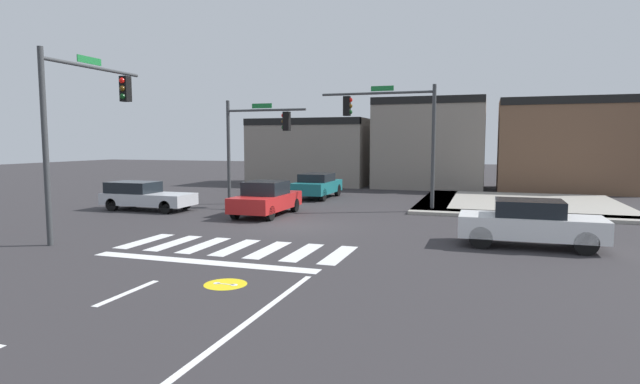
{
  "coord_description": "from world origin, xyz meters",
  "views": [
    {
      "loc": [
        7.35,
        -18.4,
        3.27
      ],
      "look_at": [
        0.96,
        0.97,
        1.25
      ],
      "focal_mm": 28.46,
      "sensor_mm": 36.0,
      "label": 1
    }
  ],
  "objects_px": {
    "traffic_signal_northwest": "(255,134)",
    "traffic_signal_southwest": "(83,112)",
    "traffic_signal_northeast": "(394,123)",
    "car_teal": "(317,185)",
    "car_white": "(530,223)",
    "car_red": "(266,199)",
    "car_silver": "(144,196)"
  },
  "relations": [
    {
      "from": "traffic_signal_northwest",
      "to": "traffic_signal_southwest",
      "type": "bearing_deg",
      "value": -99.79
    },
    {
      "from": "traffic_signal_southwest",
      "to": "traffic_signal_northeast",
      "type": "xyz_separation_m",
      "value": [
        8.79,
        10.27,
        -0.12
      ]
    },
    {
      "from": "traffic_signal_southwest",
      "to": "car_teal",
      "type": "bearing_deg",
      "value": -14.83
    },
    {
      "from": "traffic_signal_southwest",
      "to": "car_white",
      "type": "distance_m",
      "value": 15.13
    },
    {
      "from": "car_red",
      "to": "car_white",
      "type": "bearing_deg",
      "value": 70.68
    },
    {
      "from": "car_red",
      "to": "car_silver",
      "type": "distance_m",
      "value": 6.31
    },
    {
      "from": "traffic_signal_northeast",
      "to": "car_red",
      "type": "bearing_deg",
      "value": 35.79
    },
    {
      "from": "car_white",
      "to": "car_red",
      "type": "bearing_deg",
      "value": -19.32
    },
    {
      "from": "traffic_signal_northeast",
      "to": "traffic_signal_southwest",
      "type": "bearing_deg",
      "value": 49.42
    },
    {
      "from": "car_red",
      "to": "traffic_signal_northeast",
      "type": "bearing_deg",
      "value": 125.79
    },
    {
      "from": "traffic_signal_northwest",
      "to": "car_red",
      "type": "distance_m",
      "value": 4.81
    },
    {
      "from": "car_white",
      "to": "traffic_signal_southwest",
      "type": "bearing_deg",
      "value": 11.37
    },
    {
      "from": "traffic_signal_northwest",
      "to": "traffic_signal_southwest",
      "type": "distance_m",
      "value": 10.01
    },
    {
      "from": "car_teal",
      "to": "car_red",
      "type": "bearing_deg",
      "value": 0.49
    },
    {
      "from": "car_teal",
      "to": "traffic_signal_northwest",
      "type": "bearing_deg",
      "value": -25.89
    },
    {
      "from": "traffic_signal_northwest",
      "to": "car_white",
      "type": "height_order",
      "value": "traffic_signal_northwest"
    },
    {
      "from": "traffic_signal_southwest",
      "to": "car_white",
      "type": "relative_size",
      "value": 1.45
    },
    {
      "from": "car_teal",
      "to": "traffic_signal_southwest",
      "type": "bearing_deg",
      "value": -14.83
    },
    {
      "from": "traffic_signal_southwest",
      "to": "traffic_signal_northwest",
      "type": "bearing_deg",
      "value": -9.79
    },
    {
      "from": "traffic_signal_southwest",
      "to": "car_silver",
      "type": "height_order",
      "value": "traffic_signal_southwest"
    },
    {
      "from": "traffic_signal_southwest",
      "to": "car_teal",
      "type": "xyz_separation_m",
      "value": [
        3.7,
        13.96,
        -3.53
      ]
    },
    {
      "from": "car_red",
      "to": "car_silver",
      "type": "xyz_separation_m",
      "value": [
        -6.31,
        -0.23,
        -0.05
      ]
    },
    {
      "from": "car_red",
      "to": "car_silver",
      "type": "bearing_deg",
      "value": -87.93
    },
    {
      "from": "traffic_signal_northwest",
      "to": "traffic_signal_northeast",
      "type": "xyz_separation_m",
      "value": [
        7.09,
        0.42,
        0.51
      ]
    },
    {
      "from": "car_red",
      "to": "car_white",
      "type": "height_order",
      "value": "car_red"
    },
    {
      "from": "traffic_signal_southwest",
      "to": "car_silver",
      "type": "xyz_separation_m",
      "value": [
        -2.55,
        6.41,
        -3.6
      ]
    },
    {
      "from": "traffic_signal_northeast",
      "to": "car_white",
      "type": "bearing_deg",
      "value": 127.38
    },
    {
      "from": "car_red",
      "to": "car_white",
      "type": "relative_size",
      "value": 0.99
    },
    {
      "from": "car_red",
      "to": "car_teal",
      "type": "xyz_separation_m",
      "value": [
        -0.06,
        7.33,
        0.01
      ]
    },
    {
      "from": "car_white",
      "to": "traffic_signal_northeast",
      "type": "bearing_deg",
      "value": -52.62
    },
    {
      "from": "traffic_signal_northeast",
      "to": "car_red",
      "type": "height_order",
      "value": "traffic_signal_northeast"
    },
    {
      "from": "car_red",
      "to": "traffic_signal_northwest",
      "type": "bearing_deg",
      "value": -147.32
    }
  ]
}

